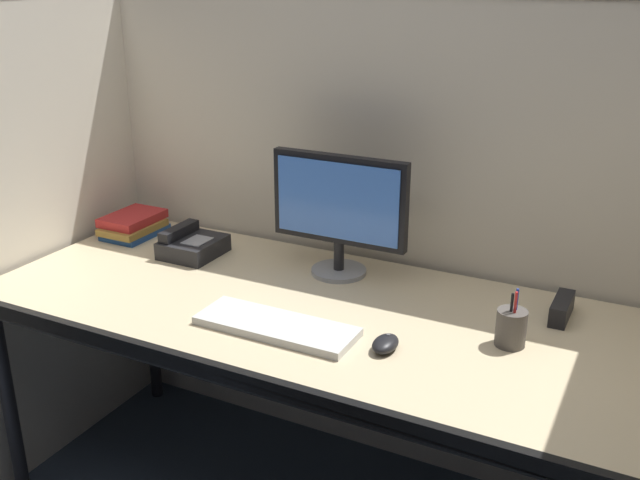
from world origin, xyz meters
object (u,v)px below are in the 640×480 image
at_px(monitor_center, 339,207).
at_px(red_stapler, 562,308).
at_px(desk, 310,323).
at_px(desk_phone, 192,245).
at_px(keyboard_main, 276,326).
at_px(computer_mouse, 385,344).
at_px(book_stack, 133,225).
at_px(pen_cup, 511,328).

relative_size(monitor_center, red_stapler, 2.87).
distance_m(desk, monitor_center, 0.37).
bearing_deg(desk_phone, keyboard_main, -32.92).
bearing_deg(computer_mouse, monitor_center, 129.31).
relative_size(desk, monitor_center, 4.42).
relative_size(monitor_center, book_stack, 1.88).
bearing_deg(red_stapler, pen_cup, -112.39).
bearing_deg(computer_mouse, keyboard_main, -173.98).
height_order(keyboard_main, book_stack, book_stack).
distance_m(computer_mouse, red_stapler, 0.52).
bearing_deg(book_stack, pen_cup, -8.15).
bearing_deg(red_stapler, desk, -158.28).
relative_size(computer_mouse, desk_phone, 0.51).
distance_m(computer_mouse, book_stack, 1.16).
relative_size(keyboard_main, red_stapler, 2.87).
xyz_separation_m(pen_cup, red_stapler, (0.09, 0.21, -0.02)).
bearing_deg(desk_phone, desk, -18.37).
bearing_deg(keyboard_main, monitor_center, 92.44).
height_order(desk, computer_mouse, computer_mouse).
relative_size(red_stapler, book_stack, 0.66).
bearing_deg(desk, computer_mouse, -24.45).
bearing_deg(computer_mouse, desk_phone, 159.49).
relative_size(pen_cup, book_stack, 0.66).
bearing_deg(monitor_center, computer_mouse, -50.69).
xyz_separation_m(pen_cup, book_stack, (-1.37, 0.20, -0.01)).
height_order(computer_mouse, book_stack, book_stack).
relative_size(monitor_center, pen_cup, 2.85).
bearing_deg(desk, monitor_center, 97.52).
distance_m(keyboard_main, desk_phone, 0.61).
relative_size(pen_cup, desk_phone, 0.79).
xyz_separation_m(monitor_center, pen_cup, (0.58, -0.21, -0.17)).
bearing_deg(desk_phone, book_stack, 168.65).
bearing_deg(desk, desk_phone, 161.63).
height_order(computer_mouse, red_stapler, red_stapler).
distance_m(desk, pen_cup, 0.56).
distance_m(pen_cup, book_stack, 1.38).
xyz_separation_m(desk, pen_cup, (0.55, 0.04, 0.10)).
xyz_separation_m(keyboard_main, red_stapler, (0.65, 0.41, 0.02)).
relative_size(computer_mouse, pen_cup, 0.64).
bearing_deg(monitor_center, desk_phone, -171.17).
xyz_separation_m(red_stapler, book_stack, (-1.46, -0.02, 0.01)).
distance_m(monitor_center, desk_phone, 0.53).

